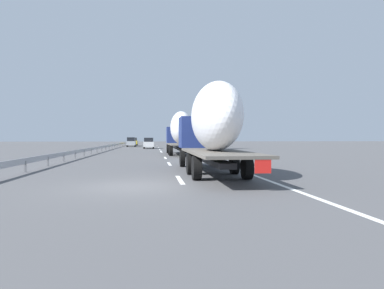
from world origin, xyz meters
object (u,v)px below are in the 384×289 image
(car_silver_hatch, at_px, (131,142))
(road_sign, at_px, (194,134))
(car_yellow_coupe, at_px, (133,142))
(truck_lead, at_px, (180,131))
(car_white_van, at_px, (149,143))
(truck_trailing, at_px, (212,124))

(car_silver_hatch, distance_m, road_sign, 24.32)
(car_yellow_coupe, relative_size, road_sign, 1.36)
(truck_lead, relative_size, car_white_van, 3.07)
(car_silver_hatch, bearing_deg, car_white_van, -164.59)
(car_silver_hatch, height_order, car_white_van, car_silver_hatch)
(road_sign, bearing_deg, truck_trailing, 174.85)
(car_yellow_coupe, xyz_separation_m, road_sign, (-34.16, -10.51, 1.42))
(truck_lead, height_order, car_white_van, truck_lead)
(truck_lead, bearing_deg, car_yellow_coupe, 8.73)
(truck_lead, height_order, truck_trailing, truck_lead)
(truck_lead, distance_m, road_sign, 14.41)
(truck_lead, relative_size, truck_trailing, 0.96)
(car_silver_hatch, bearing_deg, truck_trailing, -172.68)
(car_silver_hatch, height_order, car_yellow_coupe, car_silver_hatch)
(truck_trailing, bearing_deg, truck_lead, -0.00)
(truck_lead, distance_m, truck_trailing, 20.33)
(car_white_van, bearing_deg, car_silver_hatch, 15.41)
(truck_lead, xyz_separation_m, car_yellow_coupe, (48.23, 7.41, -1.57))
(car_yellow_coupe, xyz_separation_m, car_white_van, (-25.57, -3.86, -0.02))
(road_sign, bearing_deg, car_silver_hatch, 25.21)
(truck_trailing, relative_size, car_silver_hatch, 3.00)
(truck_lead, bearing_deg, truck_trailing, 180.00)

